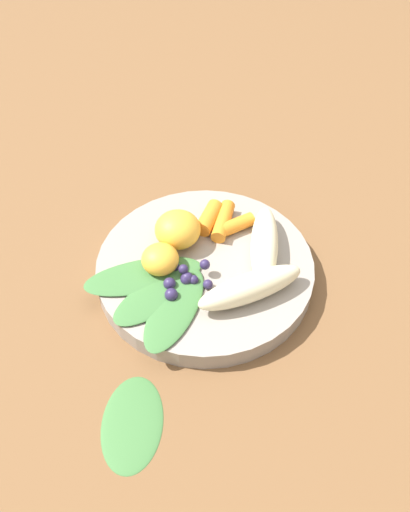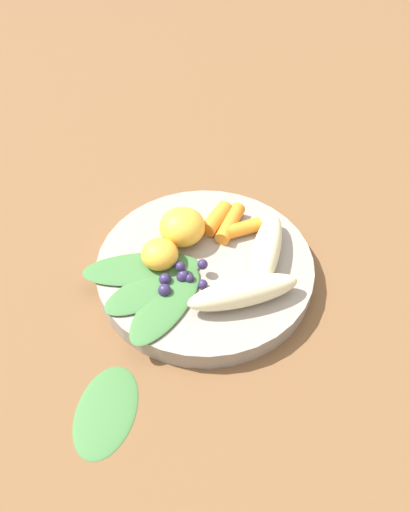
% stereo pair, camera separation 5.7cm
% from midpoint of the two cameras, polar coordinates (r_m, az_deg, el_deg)
% --- Properties ---
extents(ground_plane, '(2.40, 2.40, 0.00)m').
position_cam_midpoint_polar(ground_plane, '(0.60, -2.74, -2.30)').
color(ground_plane, brown).
extents(bowl, '(0.24, 0.24, 0.02)m').
position_cam_midpoint_polar(bowl, '(0.59, -2.78, -1.57)').
color(bowl, gray).
rests_on(bowl, ground_plane).
extents(banana_peeled_left, '(0.11, 0.10, 0.03)m').
position_cam_midpoint_polar(banana_peeled_left, '(0.58, 3.74, 1.08)').
color(banana_peeled_left, beige).
rests_on(banana_peeled_left, bowl).
extents(banana_peeled_right, '(0.12, 0.07, 0.03)m').
position_cam_midpoint_polar(banana_peeled_right, '(0.53, 1.64, -3.92)').
color(banana_peeled_right, beige).
rests_on(banana_peeled_right, bowl).
extents(orange_segment_near, '(0.04, 0.04, 0.03)m').
position_cam_midpoint_polar(orange_segment_near, '(0.57, -7.85, -0.51)').
color(orange_segment_near, '#F4A833').
rests_on(orange_segment_near, bowl).
extents(orange_segment_far, '(0.05, 0.05, 0.04)m').
position_cam_midpoint_polar(orange_segment_far, '(0.59, -5.64, 2.89)').
color(orange_segment_far, '#F4A833').
rests_on(orange_segment_far, bowl).
extents(carrot_front, '(0.05, 0.03, 0.02)m').
position_cam_midpoint_polar(carrot_front, '(0.61, 0.72, 3.28)').
color(carrot_front, orange).
rests_on(carrot_front, bowl).
extents(carrot_mid_left, '(0.06, 0.05, 0.02)m').
position_cam_midpoint_polar(carrot_mid_left, '(0.61, -0.66, 3.72)').
color(carrot_mid_left, orange).
rests_on(carrot_mid_left, bowl).
extents(carrot_mid_right, '(0.05, 0.04, 0.02)m').
position_cam_midpoint_polar(carrot_mid_right, '(0.62, -2.21, 4.09)').
color(carrot_mid_right, orange).
rests_on(carrot_mid_right, bowl).
extents(blueberry_pile, '(0.06, 0.06, 0.02)m').
position_cam_midpoint_polar(blueberry_pile, '(0.56, -5.30, -2.72)').
color(blueberry_pile, '#2D234C').
rests_on(blueberry_pile, bowl).
extents(kale_leaf_left, '(0.14, 0.11, 0.00)m').
position_cam_midpoint_polar(kale_leaf_left, '(0.57, -9.68, -2.34)').
color(kale_leaf_left, '#3D7038').
rests_on(kale_leaf_left, bowl).
extents(kale_leaf_right, '(0.11, 0.05, 0.00)m').
position_cam_midpoint_polar(kale_leaf_right, '(0.55, -8.14, -4.51)').
color(kale_leaf_right, '#3D7038').
rests_on(kale_leaf_right, bowl).
extents(kale_leaf_rear, '(0.12, 0.09, 0.00)m').
position_cam_midpoint_polar(kale_leaf_rear, '(0.54, -6.40, -5.89)').
color(kale_leaf_rear, '#3D7038').
rests_on(kale_leaf_rear, bowl).
extents(kale_leaf_stray, '(0.11, 0.11, 0.01)m').
position_cam_midpoint_polar(kale_leaf_stray, '(0.51, -11.39, -17.73)').
color(kale_leaf_stray, '#3D7038').
rests_on(kale_leaf_stray, ground_plane).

